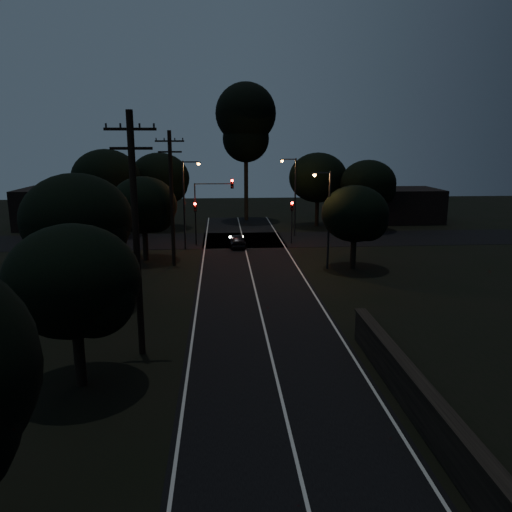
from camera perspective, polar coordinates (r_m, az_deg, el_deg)
road_surface at (r=39.51m, az=-0.74°, el=-1.20°), size 60.00×70.00×0.03m
utility_pole_mid at (r=22.78m, az=-13.57°, el=2.61°), size 2.20×0.30×11.00m
utility_pole_far at (r=39.52m, az=-9.62°, el=6.70°), size 2.20×0.30×10.50m
tree_left_b at (r=20.53m, az=-19.75°, el=-3.04°), size 5.22×5.22×6.63m
tree_left_c at (r=30.42m, az=-19.43°, el=3.64°), size 6.30×6.30×7.96m
tree_left_d at (r=41.77m, az=-12.49°, el=5.53°), size 5.47×5.47×6.94m
tree_far_nw at (r=57.50m, az=-10.74°, el=8.57°), size 6.69×6.69×8.47m
tree_far_w at (r=54.35m, az=-16.51°, el=8.36°), size 7.00×7.00×8.93m
tree_far_ne at (r=58.27m, az=7.34°, el=8.73°), size 6.68×6.68×8.44m
tree_far_e at (r=56.64m, az=12.91°, el=7.92°), size 6.09×6.09×7.72m
tree_right_a at (r=38.84m, az=11.53°, el=4.58°), size 5.08×5.08×6.46m
tall_pine at (r=62.24m, az=-1.17°, el=15.10°), size 7.30×7.30×16.60m
building_left at (r=62.18m, az=-20.77°, el=5.23°), size 10.00×8.00×4.40m
building_right at (r=64.55m, az=16.15°, el=5.64°), size 9.00×7.00×4.00m
signal_left at (r=47.66m, az=-6.93°, el=4.63°), size 0.28×0.35×4.10m
signal_right at (r=48.09m, az=4.12°, el=4.76°), size 0.28×0.35×4.10m
signal_mast at (r=47.41m, az=-4.94°, el=6.46°), size 3.70×0.35×6.25m
streetlight_a at (r=45.50m, az=-8.01°, el=6.48°), size 1.66×0.26×8.00m
streetlight_b at (r=51.91m, az=4.30°, el=7.37°), size 1.66×0.26×8.00m
streetlight_c at (r=38.35m, az=8.10°, el=4.85°), size 1.46×0.26×7.50m
car at (r=46.66m, az=-2.11°, el=1.77°), size 1.59×3.68×1.23m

